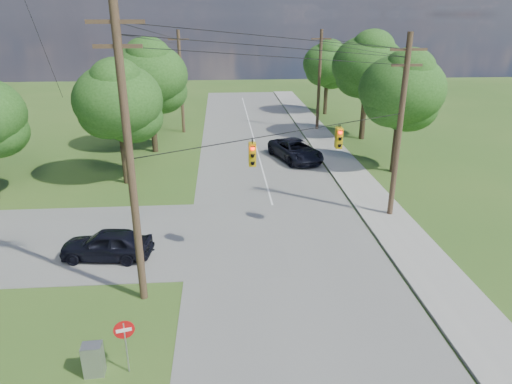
{
  "coord_description": "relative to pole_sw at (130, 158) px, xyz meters",
  "views": [
    {
      "loc": [
        -1.07,
        -16.5,
        11.33
      ],
      "look_at": [
        0.57,
        5.0,
        2.92
      ],
      "focal_mm": 32.0,
      "sensor_mm": 36.0,
      "label": 1
    }
  ],
  "objects": [
    {
      "name": "main_road",
      "position": [
        6.6,
        4.6,
        -6.21
      ],
      "size": [
        10.0,
        100.0,
        0.03
      ],
      "primitive_type": "cube",
      "color": "gray",
      "rests_on": "ground"
    },
    {
      "name": "tree_w_near",
      "position": [
        -3.4,
        14.6,
        -0.3
      ],
      "size": [
        6.0,
        6.0,
        8.4
      ],
      "color": "#433421",
      "rests_on": "ground"
    },
    {
      "name": "tree_e_near",
      "position": [
        16.6,
        15.6,
        0.02
      ],
      "size": [
        6.2,
        6.2,
        8.81
      ],
      "color": "#433421",
      "rests_on": "ground"
    },
    {
      "name": "do_not_enter_sign",
      "position": [
        0.16,
        -4.37,
        -4.7
      ],
      "size": [
        0.67,
        0.2,
        2.06
      ],
      "rotation": [
        0.0,
        0.0,
        0.24
      ],
      "color": "#96999C",
      "rests_on": "ground"
    },
    {
      "name": "tree_e_far",
      "position": [
        16.1,
        37.6,
        -0.31
      ],
      "size": [
        5.8,
        5.8,
        8.32
      ],
      "color": "#433421",
      "rests_on": "ground"
    },
    {
      "name": "sidewalk_east",
      "position": [
        13.3,
        4.6,
        -6.17
      ],
      "size": [
        2.6,
        100.0,
        0.12
      ],
      "primitive_type": "cube",
      "color": "#A4A299",
      "rests_on": "ground"
    },
    {
      "name": "ground",
      "position": [
        4.6,
        -0.4,
        -6.23
      ],
      "size": [
        140.0,
        140.0,
        0.0
      ],
      "primitive_type": "plane",
      "color": "#335B1E",
      "rests_on": "ground"
    },
    {
      "name": "control_cabinet",
      "position": [
        -0.96,
        -4.4,
        -5.63
      ],
      "size": [
        0.69,
        0.51,
        1.19
      ],
      "primitive_type": "cube",
      "rotation": [
        0.0,
        0.0,
        0.06
      ],
      "color": "#96999C",
      "rests_on": "ground"
    },
    {
      "name": "tree_w_mid",
      "position": [
        -2.4,
        22.6,
        0.35
      ],
      "size": [
        6.4,
        6.4,
        9.22
      ],
      "color": "#433421",
      "rests_on": "ground"
    },
    {
      "name": "car_cross_dark",
      "position": [
        -2.29,
        3.56,
        -5.44
      ],
      "size": [
        4.59,
        2.24,
        1.51
      ],
      "primitive_type": "imported",
      "rotation": [
        0.0,
        0.0,
        -1.68
      ],
      "color": "black",
      "rests_on": "cross_road"
    },
    {
      "name": "pole_ne",
      "position": [
        13.5,
        7.6,
        -0.76
      ],
      "size": [
        2.0,
        0.32,
        10.5
      ],
      "color": "brown",
      "rests_on": "ground"
    },
    {
      "name": "pole_sw",
      "position": [
        0.0,
        0.0,
        0.0
      ],
      "size": [
        2.0,
        0.32,
        12.0
      ],
      "color": "brown",
      "rests_on": "ground"
    },
    {
      "name": "pole_north_e",
      "position": [
        13.5,
        29.6,
        -1.1
      ],
      "size": [
        2.0,
        0.32,
        10.0
      ],
      "color": "brown",
      "rests_on": "ground"
    },
    {
      "name": "car_main_north",
      "position": [
        9.55,
        19.13,
        -5.37
      ],
      "size": [
        4.5,
        6.51,
        1.65
      ],
      "primitive_type": "imported",
      "rotation": [
        0.0,
        0.0,
        0.32
      ],
      "color": "black",
      "rests_on": "main_road"
    },
    {
      "name": "pole_north_w",
      "position": [
        -0.4,
        29.6,
        -1.1
      ],
      "size": [
        2.0,
        0.32,
        10.0
      ],
      "color": "brown",
      "rests_on": "ground"
    },
    {
      "name": "tree_e_mid",
      "position": [
        17.1,
        25.6,
        0.68
      ],
      "size": [
        6.6,
        6.6,
        9.64
      ],
      "color": "#433421",
      "rests_on": "ground"
    },
    {
      "name": "traffic_signals",
      "position": [
        7.15,
        4.03,
        -0.73
      ],
      "size": [
        4.91,
        3.27,
        1.05
      ],
      "color": "gold",
      "rests_on": "ground"
    },
    {
      "name": "tree_w_far",
      "position": [
        -4.4,
        32.6,
        0.02
      ],
      "size": [
        6.0,
        6.0,
        8.73
      ],
      "color": "#433421",
      "rests_on": "ground"
    },
    {
      "name": "power_lines",
      "position": [
        6.1,
        11.14,
        2.93
      ],
      "size": [
        13.93,
        29.62,
        4.93
      ],
      "color": "black",
      "rests_on": "ground"
    }
  ]
}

